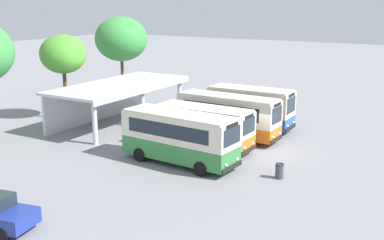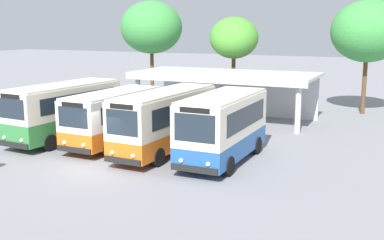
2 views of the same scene
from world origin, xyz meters
The scene contains 12 objects.
ground_plane centered at (0.00, 0.00, 0.00)m, with size 180.00×180.00×0.00m, color gray.
city_bus_nearest_orange centered at (-5.22, 3.86, 1.82)m, with size 2.93×7.84×3.30m.
city_bus_second_in_row centered at (-1.86, 3.97, 1.69)m, with size 2.50×7.00×3.03m.
city_bus_middle_cream centered at (1.51, 3.78, 1.81)m, with size 2.49×7.99×3.28m.
city_bus_fourth_amber centered at (4.87, 3.44, 1.84)m, with size 2.47×6.88×3.34m.
terminal_canopy centered at (1.05, 14.23, 2.65)m, with size 12.82×5.65×3.40m.
waiting_chair_end_by_column centered at (1.07, 12.57, 0.52)m, with size 0.45×0.45×0.86m.
waiting_chair_second_from_end centered at (1.62, 12.59, 0.52)m, with size 0.45×0.45×0.86m.
waiting_chair_middle_seat centered at (2.18, 12.60, 0.52)m, with size 0.45×0.45×0.86m.
roadside_tree_behind_canopy centered at (-0.12, 18.63, 5.65)m, with size 3.90×3.90×7.34m.
roadside_tree_east_of_canopy centered at (9.82, 20.26, 6.21)m, with size 5.42×5.42×8.53m.
litter_bin_apron centered at (-4.53, -2.53, 0.46)m, with size 0.49×0.49×0.90m.
Camera 1 is at (-29.88, -11.45, 10.09)m, focal length 44.95 mm.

